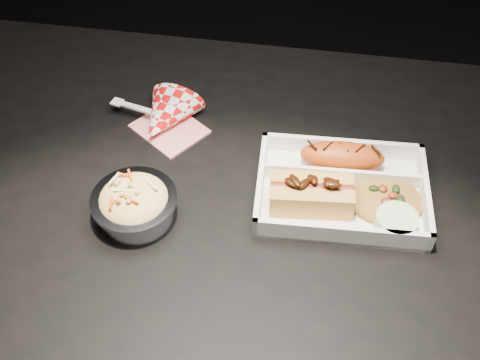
% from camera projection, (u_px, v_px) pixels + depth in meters
% --- Properties ---
extents(dining_table, '(1.20, 0.80, 0.75)m').
position_uv_depth(dining_table, '(248.00, 239.00, 0.96)').
color(dining_table, black).
rests_on(dining_table, ground).
extents(food_tray, '(0.26, 0.19, 0.04)m').
position_uv_depth(food_tray, '(341.00, 192.00, 0.90)').
color(food_tray, white).
rests_on(food_tray, dining_table).
extents(fried_pastry, '(0.13, 0.06, 0.04)m').
position_uv_depth(fried_pastry, '(342.00, 157.00, 0.92)').
color(fried_pastry, '#B84512').
rests_on(fried_pastry, food_tray).
extents(hotdog, '(0.13, 0.07, 0.06)m').
position_uv_depth(hotdog, '(312.00, 193.00, 0.87)').
color(hotdog, gold).
rests_on(hotdog, food_tray).
extents(fried_rice_mound, '(0.12, 0.10, 0.03)m').
position_uv_depth(fried_rice_mound, '(387.00, 196.00, 0.88)').
color(fried_rice_mound, '#A4712F').
rests_on(fried_rice_mound, food_tray).
extents(cupcake_liner, '(0.06, 0.06, 0.03)m').
position_uv_depth(cupcake_liner, '(396.00, 224.00, 0.84)').
color(cupcake_liner, beige).
rests_on(cupcake_liner, food_tray).
extents(foil_coleslaw_cup, '(0.12, 0.12, 0.07)m').
position_uv_depth(foil_coleslaw_cup, '(134.00, 203.00, 0.86)').
color(foil_coleslaw_cup, silver).
rests_on(foil_coleslaw_cup, dining_table).
extents(napkin_fork, '(0.18, 0.14, 0.10)m').
position_uv_depth(napkin_fork, '(164.00, 118.00, 1.00)').
color(napkin_fork, red).
rests_on(napkin_fork, dining_table).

